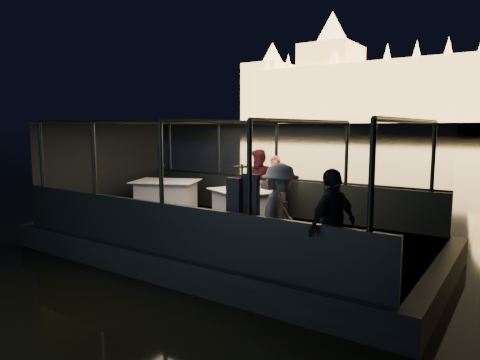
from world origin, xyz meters
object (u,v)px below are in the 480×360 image
Objects in this scene: chair_port_left at (256,201)px; passenger_dark at (332,225)px; passenger_stripe at (280,213)px; wine_bottle at (227,183)px; person_woman_coral at (275,188)px; dining_table_central at (241,206)px; coat_stand at (242,208)px; dining_table_aft at (166,198)px; person_man_maroon at (260,186)px; chair_port_right at (275,201)px.

passenger_dark reaches higher than chair_port_left.
passenger_stripe is 5.75× the size of wine_bottle.
person_woman_coral reaches higher than chair_port_left.
person_woman_coral is (0.42, 0.83, 0.36)m from dining_table_central.
coat_stand is at bearing 100.52° from passenger_stripe.
dining_table_aft is 0.96× the size of person_man_maroon.
chair_port_left is 0.57m from person_woman_coral.
wine_bottle is at bearing -165.06° from dining_table_central.
chair_port_left is at bearing 75.80° from dining_table_central.
person_woman_coral is at bearing 134.93° from chair_port_right.
chair_port_right is 0.55× the size of passenger_stripe.
passenger_stripe is (2.21, -2.17, 0.47)m from dining_table_central.
chair_port_left is 3.28m from coat_stand.
coat_stand is at bearing -30.40° from dining_table_aft.
coat_stand is (1.65, -2.41, 0.51)m from dining_table_central.
person_man_maroon is at bearing 25.52° from dining_table_aft.
person_woman_coral is (0.31, 0.38, 0.30)m from chair_port_left.
passenger_dark is at bearing -40.94° from person_man_maroon.
dining_table_central is at bearing 33.49° from passenger_stripe.
chair_port_left is 0.56× the size of passenger_stripe.
chair_port_right is at bearing -64.44° from person_woman_coral.
dining_table_central is 0.63m from wine_bottle.
dining_table_central is 2.96m from coat_stand.
dining_table_central is 1.57× the size of chair_port_left.
person_woman_coral reaches higher than wine_bottle.
person_woman_coral reaches higher than dining_table_aft.
dining_table_central is at bearing 3.72° from dining_table_aft.
chair_port_right is 0.56× the size of coat_stand.
passenger_stripe is at bearing -46.11° from chair_port_right.
passenger_stripe reaches higher than person_woman_coral.
coat_stand reaches higher than passenger_stripe.
dining_table_central is 0.88× the size of passenger_stripe.
passenger_dark is 5.75× the size of wine_bottle.
coat_stand reaches higher than wine_bottle.
passenger_stripe is 1.00× the size of passenger_dark.
passenger_stripe is (2.26, -3.06, 0.10)m from person_man_maroon.
passenger_dark is at bearing -33.86° from wine_bottle.
chair_port_left is 0.61× the size of person_woman_coral.
person_woman_coral is at bearing 50.67° from wine_bottle.
person_woman_coral is (-0.08, 0.13, 0.30)m from chair_port_right.
chair_port_right is at bearing 23.47° from chair_port_left.
passenger_stripe and passenger_dark have the same top height.
person_man_maroon is at bearing 73.74° from wine_bottle.
dining_table_central is 3.14m from passenger_stripe.
chair_port_right is (0.50, 0.70, 0.06)m from dining_table_central.
person_man_maroon is 1.01× the size of passenger_dark.
chair_port_left is at bearing 14.34° from dining_table_aft.
chair_port_left is 4.27m from passenger_dark.
chair_port_left is 0.56× the size of passenger_dark.
passenger_dark is at bearing -52.93° from chair_port_left.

